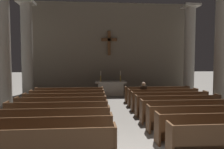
# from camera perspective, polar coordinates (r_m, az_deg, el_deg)

# --- Properties ---
(pew_left_row_1) EXTENTS (3.85, 0.50, 0.95)m
(pew_left_row_1) POSITION_cam_1_polar(r_m,az_deg,el_deg) (5.65, -19.71, -17.52)
(pew_left_row_1) COLOR brown
(pew_left_row_1) RESTS_ON ground
(pew_left_row_2) EXTENTS (3.85, 0.50, 0.95)m
(pew_left_row_2) POSITION_cam_1_polar(r_m,az_deg,el_deg) (6.62, -17.31, -14.26)
(pew_left_row_2) COLOR brown
(pew_left_row_2) RESTS_ON ground
(pew_left_row_3) EXTENTS (3.85, 0.50, 0.95)m
(pew_left_row_3) POSITION_cam_1_polar(r_m,az_deg,el_deg) (7.61, -15.58, -11.83)
(pew_left_row_3) COLOR brown
(pew_left_row_3) RESTS_ON ground
(pew_left_row_4) EXTENTS (3.85, 0.50, 0.95)m
(pew_left_row_4) POSITION_cam_1_polar(r_m,az_deg,el_deg) (8.61, -14.27, -9.95)
(pew_left_row_4) COLOR brown
(pew_left_row_4) RESTS_ON ground
(pew_left_row_5) EXTENTS (3.85, 0.50, 0.95)m
(pew_left_row_5) POSITION_cam_1_polar(r_m,az_deg,el_deg) (9.63, -13.24, -8.46)
(pew_left_row_5) COLOR brown
(pew_left_row_5) RESTS_ON ground
(pew_left_row_6) EXTENTS (3.85, 0.50, 0.95)m
(pew_left_row_6) POSITION_cam_1_polar(r_m,az_deg,el_deg) (10.65, -12.42, -7.26)
(pew_left_row_6) COLOR brown
(pew_left_row_6) RESTS_ON ground
(pew_left_row_7) EXTENTS (3.85, 0.50, 0.95)m
(pew_left_row_7) POSITION_cam_1_polar(r_m,az_deg,el_deg) (11.68, -11.74, -6.26)
(pew_left_row_7) COLOR brown
(pew_left_row_7) RESTS_ON ground
(pew_left_row_8) EXTENTS (3.85, 0.50, 0.95)m
(pew_left_row_8) POSITION_cam_1_polar(r_m,az_deg,el_deg) (12.71, -11.18, -5.43)
(pew_left_row_8) COLOR brown
(pew_left_row_8) RESTS_ON ground
(pew_right_row_2) EXTENTS (3.85, 0.50, 0.95)m
(pew_right_row_2) POSITION_cam_1_polar(r_m,az_deg,el_deg) (7.50, 26.31, -12.32)
(pew_right_row_2) COLOR brown
(pew_right_row_2) RESTS_ON ground
(pew_right_row_3) EXTENTS (3.85, 0.50, 0.95)m
(pew_right_row_3) POSITION_cam_1_polar(r_m,az_deg,el_deg) (8.38, 22.51, -10.51)
(pew_right_row_3) COLOR brown
(pew_right_row_3) RESTS_ON ground
(pew_right_row_4) EXTENTS (3.85, 0.50, 0.95)m
(pew_right_row_4) POSITION_cam_1_polar(r_m,az_deg,el_deg) (9.31, 19.48, -9.01)
(pew_right_row_4) COLOR brown
(pew_right_row_4) RESTS_ON ground
(pew_right_row_5) EXTENTS (3.85, 0.50, 0.95)m
(pew_right_row_5) POSITION_cam_1_polar(r_m,az_deg,el_deg) (10.25, 17.03, -7.77)
(pew_right_row_5) COLOR brown
(pew_right_row_5) RESTS_ON ground
(pew_right_row_6) EXTENTS (3.85, 0.50, 0.95)m
(pew_right_row_6) POSITION_cam_1_polar(r_m,az_deg,el_deg) (11.22, 15.00, -6.73)
(pew_right_row_6) COLOR brown
(pew_right_row_6) RESTS_ON ground
(pew_right_row_7) EXTENTS (3.85, 0.50, 0.95)m
(pew_right_row_7) POSITION_cam_1_polar(r_m,az_deg,el_deg) (12.20, 13.31, -5.85)
(pew_right_row_7) COLOR brown
(pew_right_row_7) RESTS_ON ground
(pew_right_row_8) EXTENTS (3.85, 0.50, 0.95)m
(pew_right_row_8) POSITION_cam_1_polar(r_m,az_deg,el_deg) (13.19, 11.87, -5.10)
(pew_right_row_8) COLOR brown
(pew_right_row_8) RESTS_ON ground
(column_left_second) EXTENTS (1.10, 1.10, 6.40)m
(column_left_second) POSITION_cam_1_polar(r_m,az_deg,el_deg) (11.82, -27.06, 6.35)
(column_left_second) COLOR #9E998E
(column_left_second) RESTS_ON ground
(column_right_second) EXTENTS (1.10, 1.10, 6.40)m
(column_right_second) POSITION_cam_1_polar(r_m,az_deg,el_deg) (12.92, 27.13, 6.10)
(column_right_second) COLOR #9E998E
(column_right_second) RESTS_ON ground
(column_left_third) EXTENTS (1.10, 1.10, 6.40)m
(column_left_third) POSITION_cam_1_polar(r_m,az_deg,el_deg) (15.49, -21.63, 5.82)
(column_left_third) COLOR #9E998E
(column_left_third) RESTS_ON ground
(column_right_third) EXTENTS (1.10, 1.10, 6.40)m
(column_right_third) POSITION_cam_1_polar(r_m,az_deg,el_deg) (16.34, 19.86, 5.74)
(column_right_third) COLOR #9E998E
(column_right_third) RESTS_ON ground
(altar) EXTENTS (2.20, 0.90, 1.01)m
(altar) POSITION_cam_1_polar(r_m,az_deg,el_deg) (15.25, -0.37, -3.59)
(altar) COLOR #A8A399
(altar) RESTS_ON ground
(candlestick_left) EXTENTS (0.16, 0.16, 0.74)m
(candlestick_left) POSITION_cam_1_polar(r_m,az_deg,el_deg) (15.13, -3.02, -0.93)
(candlestick_left) COLOR #B79338
(candlestick_left) RESTS_ON altar
(candlestick_right) EXTENTS (0.16, 0.16, 0.74)m
(candlestick_right) POSITION_cam_1_polar(r_m,az_deg,el_deg) (15.24, 2.25, -0.90)
(candlestick_right) COLOR #B79338
(candlestick_right) RESTS_ON altar
(apse_with_cross) EXTENTS (12.42, 0.47, 6.90)m
(apse_with_cross) POSITION_cam_1_polar(r_m,az_deg,el_deg) (16.84, -0.84, 7.07)
(apse_with_cross) COLOR #706656
(apse_with_cross) RESTS_ON ground
(lone_worshipper) EXTENTS (0.32, 0.43, 1.32)m
(lone_worshipper) POSITION_cam_1_polar(r_m,az_deg,el_deg) (11.91, 8.29, -4.98)
(lone_worshipper) COLOR #26262B
(lone_worshipper) RESTS_ON ground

